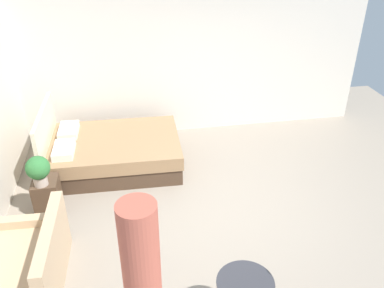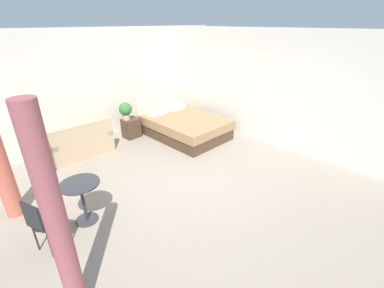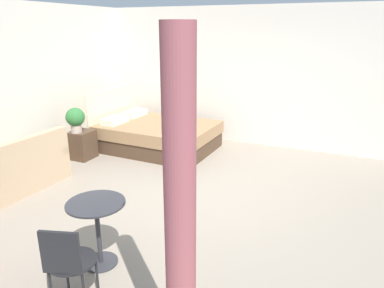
% 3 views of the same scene
% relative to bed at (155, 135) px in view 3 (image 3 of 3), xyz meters
% --- Properties ---
extents(ground_plane, '(8.69, 9.68, 0.02)m').
position_rel_bed_xyz_m(ground_plane, '(-1.65, -1.71, -0.30)').
color(ground_plane, gray).
extents(wall_back, '(8.69, 0.12, 2.78)m').
position_rel_bed_xyz_m(wall_back, '(-1.65, 1.63, 1.10)').
color(wall_back, silver).
rests_on(wall_back, ground).
extents(wall_right, '(0.12, 6.68, 2.78)m').
position_rel_bed_xyz_m(wall_right, '(1.19, -1.71, 1.10)').
color(wall_right, silver).
rests_on(wall_right, ground).
extents(bed, '(1.65, 2.28, 1.15)m').
position_rel_bed_xyz_m(bed, '(0.00, 0.00, 0.00)').
color(bed, '#473323').
rests_on(bed, ground).
extents(couch, '(1.45, 0.91, 0.85)m').
position_rel_bed_xyz_m(couch, '(-2.51, 0.97, -0.02)').
color(couch, tan).
rests_on(couch, ground).
extents(nightstand, '(0.42, 0.36, 0.53)m').
position_rel_bed_xyz_m(nightstand, '(-1.06, 0.94, -0.03)').
color(nightstand, '#473323').
rests_on(nightstand, ground).
extents(potted_plant, '(0.34, 0.34, 0.46)m').
position_rel_bed_xyz_m(potted_plant, '(-1.16, 0.97, 0.50)').
color(potted_plant, tan).
rests_on(potted_plant, nightstand).
extents(balcony_table, '(0.59, 0.59, 0.70)m').
position_rel_bed_xyz_m(balcony_table, '(-3.52, -1.34, 0.20)').
color(balcony_table, '#2D2D33').
rests_on(balcony_table, ground).
extents(cafe_chair_near_window, '(0.51, 0.51, 0.85)m').
position_rel_bed_xyz_m(cafe_chair_near_window, '(-4.16, -1.55, 0.23)').
color(cafe_chair_near_window, black).
rests_on(cafe_chair_near_window, ground).
extents(curtain_left, '(0.20, 0.20, 2.39)m').
position_rel_bed_xyz_m(curtain_left, '(-4.25, -2.64, 0.91)').
color(curtain_left, '#994C51').
rests_on(curtain_left, ground).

